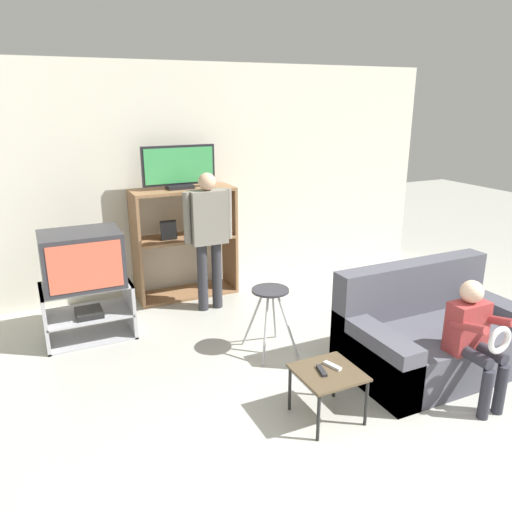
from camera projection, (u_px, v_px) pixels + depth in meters
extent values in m
cube|color=silver|center=(194.00, 179.00, 5.85)|extent=(6.40, 0.06, 2.60)
cube|color=#A8A8AD|center=(91.00, 335.00, 4.85)|extent=(0.81, 0.52, 0.02)
cube|color=#A8A8AD|center=(89.00, 313.00, 4.78)|extent=(0.78, 0.52, 0.02)
cube|color=#A8A8AD|center=(85.00, 285.00, 4.69)|extent=(0.81, 0.52, 0.02)
cube|color=#A8A8AD|center=(44.00, 318.00, 4.61)|extent=(0.03, 0.52, 0.54)
cube|color=#A8A8AD|center=(129.00, 304.00, 4.93)|extent=(0.03, 0.52, 0.54)
cube|color=black|center=(89.00, 313.00, 4.71)|extent=(0.24, 0.28, 0.05)
cube|color=#2D2D33|center=(82.00, 259.00, 4.60)|extent=(0.71, 0.52, 0.51)
cube|color=#D8593F|center=(86.00, 267.00, 4.37)|extent=(0.63, 0.01, 0.43)
cube|color=#8E6642|center=(136.00, 249.00, 5.48)|extent=(0.03, 0.44, 1.26)
cube|color=#8E6642|center=(230.00, 237.00, 5.93)|extent=(0.03, 0.44, 1.26)
cube|color=#8E6642|center=(187.00, 293.00, 5.89)|extent=(1.08, 0.44, 0.03)
cube|color=#8E6642|center=(185.00, 238.00, 5.69)|extent=(1.08, 0.44, 0.03)
cube|color=#8E6642|center=(182.00, 190.00, 5.52)|extent=(1.08, 0.44, 0.03)
cube|color=black|center=(169.00, 230.00, 5.51)|extent=(0.18, 0.04, 0.22)
cube|color=black|center=(180.00, 187.00, 5.51)|extent=(0.29, 0.20, 0.04)
cube|color=black|center=(179.00, 165.00, 5.43)|extent=(0.82, 0.04, 0.43)
cube|color=#3FA559|center=(179.00, 165.00, 5.42)|extent=(0.77, 0.01, 0.38)
cylinder|color=#B7B7BC|center=(266.00, 329.00, 4.34)|extent=(0.16, 0.20, 0.59)
cylinder|color=#B7B7BC|center=(287.00, 325.00, 4.42)|extent=(0.16, 0.20, 0.59)
cylinder|color=#B7B7BC|center=(253.00, 318.00, 4.56)|extent=(0.16, 0.20, 0.59)
cylinder|color=#B7B7BC|center=(274.00, 314.00, 4.65)|extent=(0.16, 0.20, 0.59)
cylinder|color=#333338|center=(270.00, 290.00, 4.40)|extent=(0.33, 0.33, 0.02)
cube|color=brown|center=(328.00, 372.00, 3.52)|extent=(0.44, 0.44, 0.02)
cylinder|color=black|center=(318.00, 418.00, 3.33)|extent=(0.02, 0.02, 0.36)
cylinder|color=black|center=(366.00, 403.00, 3.49)|extent=(0.02, 0.02, 0.36)
cylinder|color=black|center=(290.00, 388.00, 3.66)|extent=(0.02, 0.02, 0.36)
cylinder|color=black|center=(335.00, 376.00, 3.82)|extent=(0.02, 0.02, 0.36)
cube|color=#232328|center=(322.00, 371.00, 3.50)|extent=(0.07, 0.15, 0.02)
cube|color=silver|center=(333.00, 366.00, 3.57)|extent=(0.08, 0.15, 0.02)
cube|color=#4C4C56|center=(436.00, 347.00, 4.24)|extent=(1.55, 0.90, 0.39)
cube|color=#4C4C56|center=(412.00, 287.00, 4.41)|extent=(1.55, 0.20, 0.46)
cube|color=#4C4C56|center=(373.00, 357.00, 3.95)|extent=(0.22, 0.90, 0.51)
cube|color=#4C4C56|center=(492.00, 326.00, 4.49)|extent=(0.22, 0.90, 0.51)
cylinder|color=#2D2D33|center=(203.00, 277.00, 5.36)|extent=(0.11, 0.11, 0.75)
cylinder|color=#2D2D33|center=(217.00, 275.00, 5.42)|extent=(0.11, 0.11, 0.75)
cube|color=gray|center=(208.00, 217.00, 5.19)|extent=(0.38, 0.20, 0.56)
cylinder|color=gray|center=(187.00, 218.00, 5.09)|extent=(0.08, 0.08, 0.53)
cylinder|color=gray|center=(228.00, 214.00, 5.28)|extent=(0.08, 0.08, 0.53)
sphere|color=#DBAD89|center=(207.00, 182.00, 5.08)|extent=(0.18, 0.18, 0.18)
cylinder|color=#2D2D38|center=(486.00, 395.00, 3.56)|extent=(0.08, 0.08, 0.39)
cylinder|color=#2D2D38|center=(500.00, 390.00, 3.62)|extent=(0.08, 0.08, 0.39)
cylinder|color=#2D2D38|center=(473.00, 356.00, 3.62)|extent=(0.09, 0.30, 0.09)
cylinder|color=#2D2D38|center=(488.00, 351.00, 3.68)|extent=(0.09, 0.30, 0.09)
cube|color=#993333|center=(467.00, 327.00, 3.73)|extent=(0.30, 0.17, 0.39)
cylinder|color=#993333|center=(469.00, 327.00, 3.54)|extent=(0.06, 0.31, 0.14)
cylinder|color=#993333|center=(495.00, 320.00, 3.65)|extent=(0.06, 0.31, 0.14)
sphere|color=beige|center=(472.00, 292.00, 3.65)|extent=(0.17, 0.17, 0.17)
torus|color=white|center=(500.00, 340.00, 3.48)|extent=(0.21, 0.04, 0.21)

